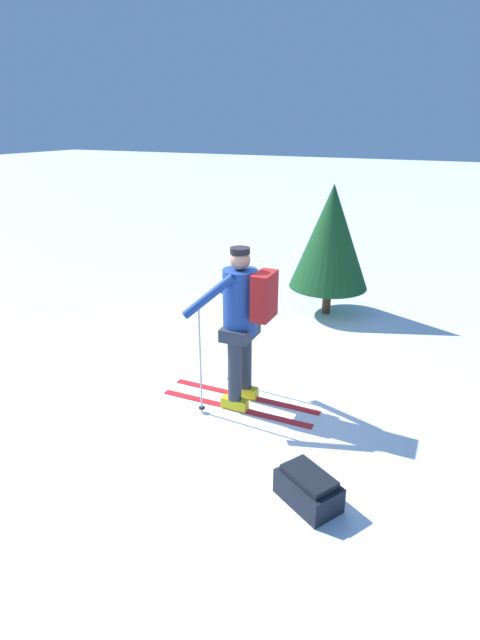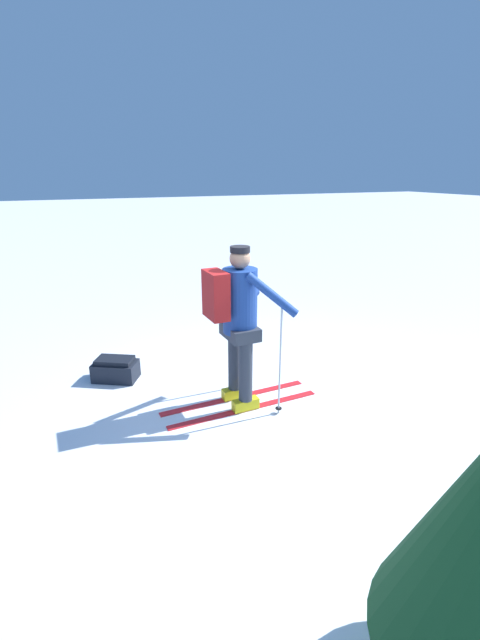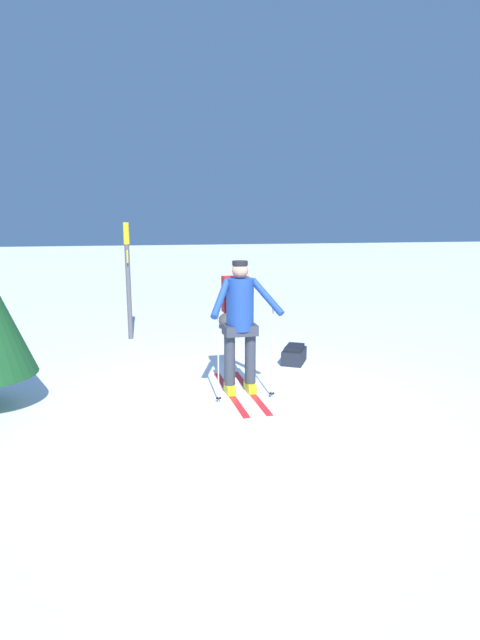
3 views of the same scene
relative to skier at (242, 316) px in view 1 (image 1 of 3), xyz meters
name	(u,v)px [view 1 (image 1 of 3)]	position (x,y,z in m)	size (l,w,h in m)	color
ground_plane	(217,387)	(-0.45, 0.20, -1.07)	(80.00, 80.00, 0.00)	white
skier	(242,316)	(0.00, 0.00, 0.00)	(1.83, 0.99, 1.82)	red
dropped_backpack	(308,488)	(1.20, -1.19, -0.94)	(0.63, 0.55, 0.29)	black
pine_tree	(331,237)	(0.00, 3.23, 0.22)	(1.28, 1.28, 2.13)	#4C331E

